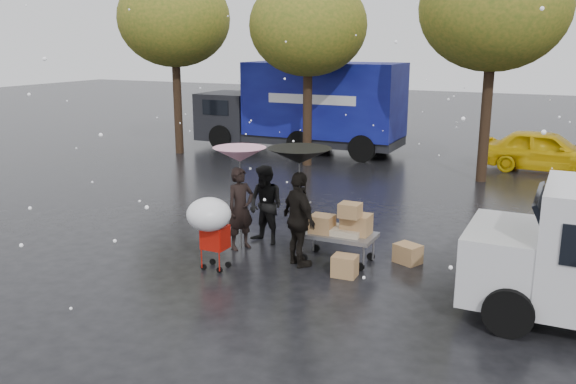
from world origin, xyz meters
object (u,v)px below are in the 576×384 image
at_px(person_black, 299,219).
at_px(shopping_cart, 210,218).
at_px(yellow_taxi, 545,151).
at_px(vendor_cart, 342,227).
at_px(blue_truck, 304,107).
at_px(person_pink, 241,209).

xyz_separation_m(person_black, shopping_cart, (-1.38, -1.02, 0.12)).
distance_m(person_black, shopping_cart, 1.72).
relative_size(shopping_cart, yellow_taxi, 0.35).
bearing_deg(person_black, yellow_taxi, -71.36).
distance_m(person_black, vendor_cart, 0.90).
xyz_separation_m(vendor_cart, yellow_taxi, (3.10, 11.09, -0.02)).
height_order(blue_truck, yellow_taxi, blue_truck).
bearing_deg(person_black, person_pink, 22.12).
bearing_deg(person_pink, blue_truck, 43.09).
xyz_separation_m(shopping_cart, blue_truck, (-3.78, 12.76, 0.69)).
height_order(person_black, vendor_cart, person_black).
bearing_deg(vendor_cart, blue_truck, 117.55).
bearing_deg(yellow_taxi, vendor_cart, 166.48).
height_order(person_pink, yellow_taxi, person_pink).
bearing_deg(person_black, vendor_cart, -103.30).
distance_m(person_black, blue_truck, 12.85).
distance_m(shopping_cart, yellow_taxi, 13.69).
relative_size(person_black, shopping_cart, 1.29).
xyz_separation_m(vendor_cart, blue_truck, (-5.83, 11.17, 1.03)).
height_order(person_pink, person_black, person_black).
relative_size(person_black, yellow_taxi, 0.45).
bearing_deg(shopping_cart, yellow_taxi, 67.90).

